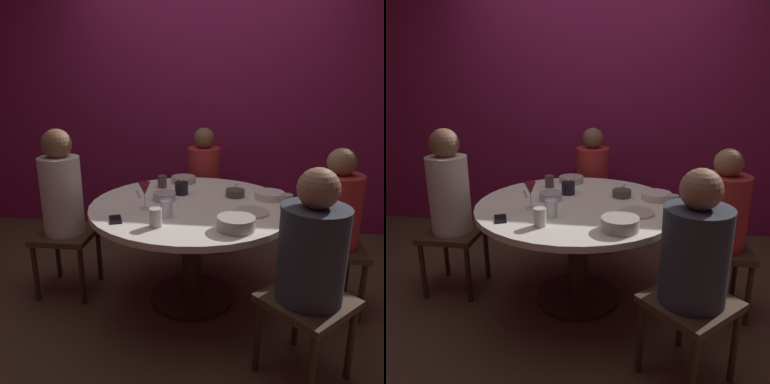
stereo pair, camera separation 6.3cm
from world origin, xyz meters
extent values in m
plane|color=#4C3828|center=(0.00, 0.00, 0.00)|extent=(8.00, 8.00, 0.00)
cube|color=maroon|center=(0.00, 1.41, 1.30)|extent=(6.00, 0.10, 2.60)
cylinder|color=silver|center=(0.00, 0.00, 0.70)|extent=(1.37, 1.37, 0.04)
cylinder|color=#332319|center=(0.00, 0.00, 0.34)|extent=(0.14, 0.14, 0.68)
cylinder|color=#2D2116|center=(0.00, 0.00, 0.01)|extent=(0.60, 0.60, 0.03)
cube|color=#3F2D1E|center=(-0.92, 0.00, 0.45)|extent=(0.40, 0.40, 0.04)
cylinder|color=beige|center=(-0.92, 0.00, 0.74)|extent=(0.28, 0.28, 0.55)
sphere|color=brown|center=(-0.92, 0.00, 1.11)|extent=(0.20, 0.20, 0.20)
cylinder|color=#332319|center=(-1.09, -0.17, 0.21)|extent=(0.04, 0.04, 0.43)
cylinder|color=#332319|center=(-0.75, -0.17, 0.21)|extent=(0.04, 0.04, 0.43)
cylinder|color=#332319|center=(-1.09, 0.17, 0.21)|extent=(0.04, 0.04, 0.43)
cylinder|color=#332319|center=(-0.75, 0.17, 0.21)|extent=(0.04, 0.04, 0.43)
cube|color=#3F2D1E|center=(0.00, 0.92, 0.45)|extent=(0.40, 0.40, 0.04)
cylinder|color=#B22D2D|center=(0.00, 0.92, 0.70)|extent=(0.29, 0.29, 0.47)
sphere|color=brown|center=(0.00, 0.92, 1.02)|extent=(0.19, 0.19, 0.19)
cylinder|color=#332319|center=(-0.17, 1.09, 0.21)|extent=(0.04, 0.04, 0.43)
cylinder|color=#332319|center=(-0.17, 0.75, 0.21)|extent=(0.04, 0.04, 0.43)
cylinder|color=#332319|center=(0.17, 1.09, 0.21)|extent=(0.04, 0.04, 0.43)
cylinder|color=#332319|center=(0.17, 0.75, 0.21)|extent=(0.04, 0.04, 0.43)
cube|color=#3F2D1E|center=(0.94, 0.00, 0.45)|extent=(0.40, 0.40, 0.04)
cylinder|color=#B22D2D|center=(0.94, 0.00, 0.71)|extent=(0.31, 0.31, 0.48)
sphere|color=#8C6647|center=(0.94, 0.00, 1.03)|extent=(0.18, 0.18, 0.18)
cylinder|color=#332319|center=(1.11, 0.17, 0.21)|extent=(0.04, 0.04, 0.43)
cylinder|color=#332319|center=(0.77, 0.17, 0.21)|extent=(0.04, 0.04, 0.43)
cylinder|color=#332319|center=(1.11, -0.17, 0.21)|extent=(0.04, 0.04, 0.43)
cylinder|color=#332319|center=(0.77, -0.17, 0.21)|extent=(0.04, 0.04, 0.43)
cube|color=#3F2D1E|center=(0.67, -0.67, 0.45)|extent=(0.57, 0.57, 0.04)
cylinder|color=#2D333D|center=(0.67, -0.67, 0.71)|extent=(0.47, 0.47, 0.49)
sphere|color=#8C6647|center=(0.67, -0.67, 1.05)|extent=(0.20, 0.20, 0.20)
cylinder|color=#332319|center=(0.91, -0.67, 0.21)|extent=(0.04, 0.04, 0.43)
cylinder|color=#332319|center=(0.67, -0.43, 0.21)|extent=(0.04, 0.04, 0.43)
cylinder|color=#332319|center=(0.67, -0.91, 0.21)|extent=(0.04, 0.04, 0.43)
cylinder|color=#332319|center=(0.43, -0.67, 0.21)|extent=(0.04, 0.04, 0.43)
cylinder|color=black|center=(-0.10, 0.20, 0.77)|extent=(0.10, 0.10, 0.09)
sphere|color=#F9D159|center=(-0.10, 0.20, 0.83)|extent=(0.02, 0.02, 0.02)
cylinder|color=silver|center=(-0.29, -0.14, 0.73)|extent=(0.06, 0.06, 0.01)
cylinder|color=silver|center=(-0.29, -0.14, 0.77)|extent=(0.01, 0.01, 0.09)
cone|color=maroon|center=(-0.29, -0.14, 0.86)|extent=(0.08, 0.08, 0.08)
cylinder|color=beige|center=(0.39, -0.15, 0.73)|extent=(0.22, 0.22, 0.01)
cube|color=black|center=(-0.42, -0.36, 0.73)|extent=(0.12, 0.16, 0.01)
cylinder|color=#B7B7BC|center=(-0.20, 0.05, 0.75)|extent=(0.16, 0.16, 0.05)
cylinder|color=#4C4742|center=(0.29, 0.19, 0.75)|extent=(0.13, 0.13, 0.05)
cylinder|color=#B2ADA3|center=(0.30, -0.42, 0.76)|extent=(0.21, 0.21, 0.07)
cylinder|color=#B2ADA3|center=(-0.13, 0.52, 0.75)|extent=(0.20, 0.20, 0.05)
cylinder|color=silver|center=(0.53, 0.17, 0.75)|extent=(0.21, 0.21, 0.05)
cylinder|color=#4C4742|center=(-0.27, 0.35, 0.77)|extent=(0.07, 0.07, 0.09)
cylinder|color=#B2ADA3|center=(0.62, -0.04, 0.77)|extent=(0.08, 0.08, 0.10)
cylinder|color=beige|center=(-0.16, -0.43, 0.78)|extent=(0.07, 0.07, 0.11)
cylinder|color=silver|center=(-0.13, -0.27, 0.78)|extent=(0.08, 0.08, 0.11)
cube|color=#B7B7BC|center=(-0.41, 0.15, 0.73)|extent=(0.08, 0.17, 0.01)
cube|color=#B7B7BC|center=(0.28, 0.42, 0.73)|extent=(0.05, 0.18, 0.01)
camera|label=1|loc=(0.29, -2.41, 1.55)|focal=35.47mm
camera|label=2|loc=(0.35, -2.40, 1.55)|focal=35.47mm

